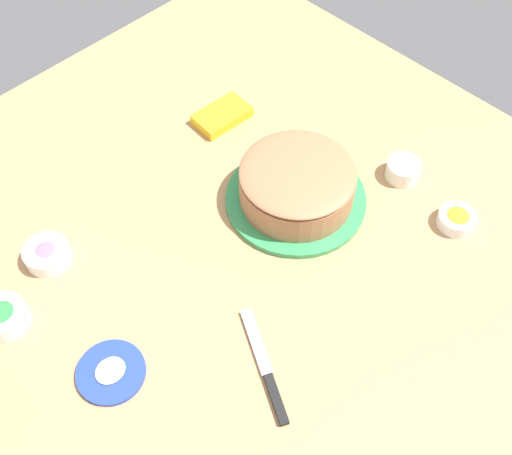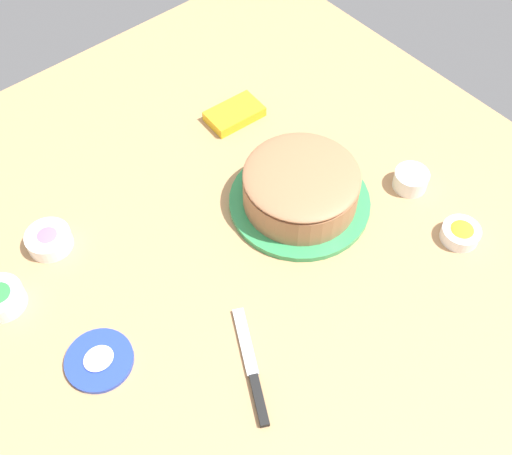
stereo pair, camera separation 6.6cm
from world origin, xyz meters
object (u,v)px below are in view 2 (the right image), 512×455
object	(u,v)px
sprinkle_bowl_orange	(461,233)
sprinkle_bowl_pink	(49,239)
spreading_knife	(253,375)
candy_box_lower	(234,114)
frosting_tub_lid	(99,360)
sprinkle_bowl_yellow	(411,179)
frosted_cake	(301,189)
sprinkle_bowl_green	(0,297)

from	to	relation	value
sprinkle_bowl_orange	sprinkle_bowl_pink	distance (m)	0.86
sprinkle_bowl_orange	sprinkle_bowl_pink	world-z (taller)	sprinkle_bowl_pink
spreading_knife	candy_box_lower	distance (m)	0.67
frosting_tub_lid	candy_box_lower	world-z (taller)	candy_box_lower
sprinkle_bowl_orange	candy_box_lower	world-z (taller)	sprinkle_bowl_orange
spreading_knife	sprinkle_bowl_pink	distance (m)	0.52
spreading_knife	sprinkle_bowl_yellow	world-z (taller)	sprinkle_bowl_yellow
spreading_knife	sprinkle_bowl_orange	size ratio (longest dim) A/B	2.69
spreading_knife	sprinkle_bowl_orange	world-z (taller)	sprinkle_bowl_orange
frosting_tub_lid	sprinkle_bowl_yellow	xyz separation A→B (m)	(0.76, -0.09, 0.02)
sprinkle_bowl_pink	candy_box_lower	bearing A→B (deg)	4.73
frosted_cake	frosting_tub_lid	xyz separation A→B (m)	(-0.54, -0.04, -0.04)
sprinkle_bowl_green	candy_box_lower	size ratio (longest dim) A/B	0.69
sprinkle_bowl_orange	sprinkle_bowl_yellow	distance (m)	0.17
sprinkle_bowl_pink	sprinkle_bowl_orange	bearing A→B (deg)	-39.06
spreading_knife	sprinkle_bowl_green	bearing A→B (deg)	122.48
sprinkle_bowl_green	frosted_cake	bearing A→B (deg)	-17.37
frosted_cake	sprinkle_bowl_orange	bearing A→B (deg)	-55.70
frosted_cake	sprinkle_bowl_yellow	xyz separation A→B (m)	(0.22, -0.12, -0.03)
spreading_knife	sprinkle_bowl_pink	size ratio (longest dim) A/B	2.31
frosting_tub_lid	frosted_cake	bearing A→B (deg)	3.78
frosted_cake	candy_box_lower	bearing A→B (deg)	78.69
spreading_knife	sprinkle_bowl_orange	xyz separation A→B (m)	(0.53, -0.04, 0.01)
frosting_tub_lid	sprinkle_bowl_pink	size ratio (longest dim) A/B	1.36
frosting_tub_lid	spreading_knife	distance (m)	0.29
sprinkle_bowl_yellow	sprinkle_bowl_green	bearing A→B (deg)	159.44
sprinkle_bowl_yellow	sprinkle_bowl_pink	size ratio (longest dim) A/B	0.81
frosted_cake	sprinkle_bowl_yellow	size ratio (longest dim) A/B	4.04
frosted_cake	candy_box_lower	world-z (taller)	frosted_cake
sprinkle_bowl_yellow	spreading_knife	bearing A→B (deg)	-167.83
spreading_knife	sprinkle_bowl_pink	bearing A→B (deg)	105.19
frosted_cake	sprinkle_bowl_orange	distance (m)	0.35
frosting_tub_lid	spreading_knife	size ratio (longest dim) A/B	0.59
candy_box_lower	sprinkle_bowl_yellow	bearing A→B (deg)	-65.26
sprinkle_bowl_yellow	candy_box_lower	world-z (taller)	sprinkle_bowl_yellow
frosting_tub_lid	candy_box_lower	xyz separation A→B (m)	(0.60, 0.34, 0.01)
sprinkle_bowl_green	sprinkle_bowl_pink	bearing A→B (deg)	24.26
candy_box_lower	frosted_cake	bearing A→B (deg)	-97.72
candy_box_lower	spreading_knife	bearing A→B (deg)	-122.62
sprinkle_bowl_orange	sprinkle_bowl_yellow	bearing A→B (deg)	80.36
sprinkle_bowl_yellow	frosting_tub_lid	bearing A→B (deg)	173.51
spreading_knife	frosting_tub_lid	bearing A→B (deg)	133.81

